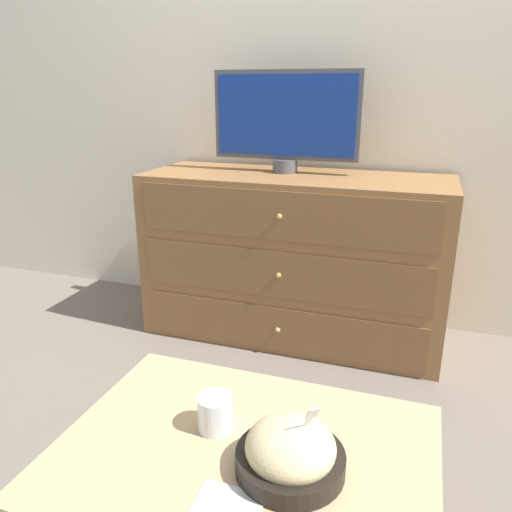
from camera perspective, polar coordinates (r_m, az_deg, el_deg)
ground_plane at (r=2.74m, az=7.51°, el=-6.24°), size 12.00×12.00×0.00m
wall_back at (r=2.51m, az=8.96°, el=22.01°), size 12.00×0.05×2.60m
dresser at (r=2.35m, az=4.33°, el=-0.14°), size 1.38×0.52×0.77m
tv at (r=2.31m, az=3.44°, el=15.43°), size 0.67×0.11×0.45m
coffee_table at (r=1.22m, az=-1.39°, el=-23.04°), size 0.84×0.61×0.38m
takeout_bowl at (r=1.11m, az=3.95°, el=-21.46°), size 0.23×0.23×0.18m
drink_cup at (r=1.23m, az=-4.68°, el=-17.64°), size 0.08×0.08×0.09m
napkin at (r=1.06m, az=-3.63°, el=-27.16°), size 0.13×0.13×0.00m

